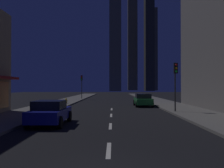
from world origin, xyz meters
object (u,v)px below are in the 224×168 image
car_parked_near (50,112)px  car_parked_far (143,100)px  fire_hydrant_far_left (66,101)px  traffic_light_far_left (82,82)px  traffic_light_near_right (175,76)px

car_parked_near → car_parked_far: size_ratio=1.00×
car_parked_far → fire_hydrant_far_left: car_parked_far is taller
car_parked_far → traffic_light_far_left: bearing=120.9°
fire_hydrant_far_left → traffic_light_far_left: 12.42m
car_parked_far → traffic_light_far_left: traffic_light_far_left is taller
car_parked_far → traffic_light_near_right: traffic_light_near_right is taller
car_parked_near → traffic_light_far_left: traffic_light_far_left is taller
traffic_light_far_left → car_parked_near: bearing=-86.2°
car_parked_near → fire_hydrant_far_left: 16.77m
car_parked_near → car_parked_far: same height
car_parked_near → traffic_light_near_right: traffic_light_near_right is taller
car_parked_near → car_parked_far: bearing=61.9°
traffic_light_near_right → traffic_light_far_left: 24.97m
traffic_light_near_right → traffic_light_far_left: (-11.00, 22.42, 0.00)m
car_parked_near → fire_hydrant_far_left: size_ratio=6.48×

